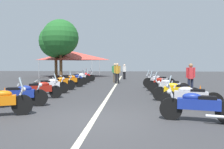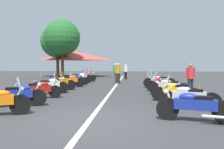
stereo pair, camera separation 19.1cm
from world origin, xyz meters
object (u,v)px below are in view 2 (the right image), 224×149
(motorcycle_left_row_3, at_px, (50,85))
(motorcycle_left_row_8, at_px, (85,76))
(bystander_1, at_px, (126,71))
(motorcycle_left_row_1, at_px, (19,95))
(motorcycle_right_row_5, at_px, (159,81))
(traffic_cone_2, at_px, (200,92))
(motorcycle_right_row_2, at_px, (175,91))
(roadside_tree_0, at_px, (57,42))
(motorcycle_left_row_5, at_px, (70,81))
(traffic_cone_1, at_px, (5,94))
(motorcycle_right_row_3, at_px, (169,86))
(event_tent, at_px, (74,56))
(motorcycle_right_row_4, at_px, (162,84))
(bystander_2, at_px, (191,76))
(motorcycle_left_row_7, at_px, (81,77))
(motorcycle_left_row_6, at_px, (76,79))
(motorcycle_right_row_0, at_px, (194,106))
(motorcycle_right_row_1, at_px, (188,96))
(motorcycle_left_row_4, at_px, (59,83))
(bystander_3, at_px, (118,72))
(roadside_tree_1, at_px, (62,38))
(motorcycle_left_row_2, at_px, (40,89))
(bystander_0, at_px, (116,71))

(motorcycle_left_row_3, distance_m, motorcycle_left_row_8, 8.22)
(bystander_1, bearing_deg, motorcycle_left_row_1, -146.28)
(motorcycle_right_row_5, bearing_deg, traffic_cone_2, 119.71)
(bystander_1, bearing_deg, traffic_cone_2, -114.23)
(motorcycle_right_row_2, height_order, roadside_tree_0, roadside_tree_0)
(motorcycle_left_row_5, xyz_separation_m, traffic_cone_1, (-5.41, 1.43, -0.18))
(motorcycle_right_row_3, xyz_separation_m, event_tent, (15.54, 9.25, 2.17))
(motorcycle_right_row_4, xyz_separation_m, bystander_2, (-0.85, -1.39, 0.51))
(motorcycle_left_row_7, bearing_deg, motorcycle_left_row_1, -116.11)
(motorcycle_left_row_6, relative_size, bystander_2, 1.10)
(roadside_tree_0, bearing_deg, bystander_1, -96.49)
(motorcycle_right_row_0, distance_m, motorcycle_right_row_1, 1.73)
(motorcycle_left_row_4, height_order, event_tent, event_tent)
(motorcycle_right_row_4, bearing_deg, motorcycle_left_row_6, -11.30)
(bystander_3, bearing_deg, roadside_tree_1, 45.55)
(motorcycle_left_row_6, bearing_deg, motorcycle_right_row_0, -85.06)
(motorcycle_left_row_1, xyz_separation_m, roadside_tree_1, (15.12, 3.26, 3.98))
(motorcycle_right_row_4, bearing_deg, motorcycle_left_row_4, 18.13)
(bystander_2, bearing_deg, motorcycle_left_row_6, 48.18)
(roadside_tree_1, bearing_deg, traffic_cone_1, -172.37)
(traffic_cone_1, relative_size, bystander_3, 0.36)
(motorcycle_left_row_2, xyz_separation_m, motorcycle_right_row_4, (3.18, -6.10, 0.01))
(motorcycle_right_row_0, relative_size, roadside_tree_0, 0.36)
(bystander_3, bearing_deg, motorcycle_left_row_2, 153.14)
(motorcycle_right_row_4, bearing_deg, motorcycle_right_row_0, 107.69)
(motorcycle_right_row_3, xyz_separation_m, bystander_3, (6.47, 3.05, 0.51))
(motorcycle_left_row_3, relative_size, motorcycle_right_row_0, 0.90)
(motorcycle_left_row_3, bearing_deg, bystander_1, 46.96)
(motorcycle_left_row_8, bearing_deg, bystander_1, 20.90)
(motorcycle_left_row_5, distance_m, event_tent, 12.85)
(motorcycle_right_row_1, xyz_separation_m, traffic_cone_2, (2.84, -1.26, -0.18))
(motorcycle_right_row_0, bearing_deg, traffic_cone_2, -94.25)
(motorcycle_right_row_5, bearing_deg, motorcycle_right_row_0, 99.29)
(motorcycle_left_row_5, height_order, bystander_1, bystander_1)
(motorcycle_right_row_5, bearing_deg, motorcycle_left_row_6, -4.55)
(motorcycle_right_row_1, distance_m, traffic_cone_1, 7.85)
(motorcycle_left_row_4, relative_size, motorcycle_left_row_8, 0.98)
(traffic_cone_2, bearing_deg, motorcycle_left_row_2, 97.61)
(motorcycle_right_row_1, distance_m, roadside_tree_0, 19.15)
(traffic_cone_1, xyz_separation_m, bystander_1, (13.55, -5.04, 0.63))
(motorcycle_left_row_1, xyz_separation_m, roadside_tree_0, (15.73, 4.01, 3.64))
(motorcycle_left_row_1, height_order, motorcycle_right_row_3, motorcycle_right_row_3)
(motorcycle_left_row_6, distance_m, motorcycle_right_row_4, 6.92)
(motorcycle_right_row_3, xyz_separation_m, motorcycle_right_row_4, (1.58, 0.11, -0.01))
(motorcycle_left_row_2, height_order, roadside_tree_0, roadside_tree_0)
(motorcycle_left_row_7, relative_size, event_tent, 0.28)
(motorcycle_left_row_3, distance_m, motorcycle_right_row_2, 6.60)
(motorcycle_left_row_1, distance_m, bystander_2, 8.60)
(motorcycle_left_row_7, distance_m, bystander_0, 3.08)
(motorcycle_right_row_1, bearing_deg, motorcycle_left_row_6, -40.10)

